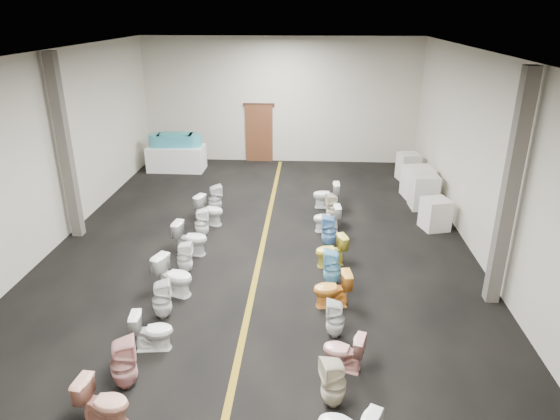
% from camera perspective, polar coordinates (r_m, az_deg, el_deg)
% --- Properties ---
extents(floor, '(16.00, 16.00, 0.00)m').
position_cam_1_polar(floor, '(11.63, -2.32, -5.46)').
color(floor, black).
rests_on(floor, ground).
extents(ceiling, '(16.00, 16.00, 0.00)m').
position_cam_1_polar(ceiling, '(10.36, -2.72, 17.21)').
color(ceiling, black).
rests_on(ceiling, ground).
extents(wall_back, '(10.00, 0.00, 10.00)m').
position_cam_1_polar(wall_back, '(18.56, 0.08, 12.36)').
color(wall_back, '#BDB6A1').
rests_on(wall_back, ground).
extents(wall_left, '(0.00, 16.00, 16.00)m').
position_cam_1_polar(wall_left, '(12.34, -26.36, 5.09)').
color(wall_left, '#BDB6A1').
rests_on(wall_left, ground).
extents(wall_right, '(0.00, 16.00, 16.00)m').
position_cam_1_polar(wall_right, '(11.41, 23.41, 4.34)').
color(wall_right, '#BDB6A1').
rests_on(wall_right, ground).
extents(aisle_stripe, '(0.12, 15.60, 0.01)m').
position_cam_1_polar(aisle_stripe, '(11.63, -2.32, -5.45)').
color(aisle_stripe, '#7B5F11').
rests_on(aisle_stripe, floor).
extents(back_door, '(1.00, 0.10, 2.10)m').
position_cam_1_polar(back_door, '(18.81, -2.40, 8.73)').
color(back_door, '#562D19').
rests_on(back_door, floor).
extents(door_frame, '(1.15, 0.08, 0.10)m').
position_cam_1_polar(door_frame, '(18.60, -2.45, 11.95)').
color(door_frame, '#331C11').
rests_on(door_frame, back_door).
extents(column_left, '(0.25, 0.25, 4.50)m').
position_cam_1_polar(column_left, '(13.07, -23.35, 6.43)').
color(column_left, '#59544C').
rests_on(column_left, floor).
extents(column_right, '(0.25, 0.25, 4.50)m').
position_cam_1_polar(column_right, '(9.99, 24.74, 1.77)').
color(column_right, '#59544C').
rests_on(column_right, floor).
extents(display_table, '(1.97, 1.00, 0.87)m').
position_cam_1_polar(display_table, '(18.19, -11.73, 5.83)').
color(display_table, white).
rests_on(display_table, floor).
extents(bathtub, '(1.86, 0.73, 0.55)m').
position_cam_1_polar(bathtub, '(18.03, -11.89, 7.76)').
color(bathtub, teal).
rests_on(bathtub, display_table).
extents(appliance_crate_a, '(0.79, 0.79, 0.81)m').
position_cam_1_polar(appliance_crate_a, '(13.58, 17.32, -0.45)').
color(appliance_crate_a, silver).
rests_on(appliance_crate_a, floor).
extents(appliance_crate_b, '(0.76, 0.76, 0.99)m').
position_cam_1_polar(appliance_crate_b, '(14.90, 16.12, 2.05)').
color(appliance_crate_b, silver).
rests_on(appliance_crate_b, floor).
extents(appliance_crate_c, '(0.94, 0.94, 0.93)m').
position_cam_1_polar(appliance_crate_c, '(15.75, 15.45, 3.07)').
color(appliance_crate_c, silver).
rests_on(appliance_crate_c, floor).
extents(appliance_crate_d, '(0.76, 0.76, 0.91)m').
position_cam_1_polar(appliance_crate_d, '(17.31, 14.41, 4.82)').
color(appliance_crate_d, silver).
rests_on(appliance_crate_d, floor).
extents(toilet_left_2, '(0.75, 0.48, 0.73)m').
position_cam_1_polar(toilet_left_2, '(7.70, -19.49, -20.02)').
color(toilet_left_2, tan).
rests_on(toilet_left_2, floor).
extents(toilet_left_3, '(0.50, 0.50, 0.86)m').
position_cam_1_polar(toilet_left_3, '(8.15, -17.44, -16.41)').
color(toilet_left_3, '#D29491').
rests_on(toilet_left_3, floor).
extents(toilet_left_4, '(0.73, 0.47, 0.70)m').
position_cam_1_polar(toilet_left_4, '(8.87, -14.36, -13.23)').
color(toilet_left_4, white).
rests_on(toilet_left_4, floor).
extents(toilet_left_5, '(0.43, 0.43, 0.78)m').
position_cam_1_polar(toilet_left_5, '(9.58, -13.36, -9.94)').
color(toilet_left_5, silver).
rests_on(toilet_left_5, floor).
extents(toilet_left_6, '(0.90, 0.70, 0.81)m').
position_cam_1_polar(toilet_left_6, '(10.28, -12.00, -7.38)').
color(toilet_left_6, white).
rests_on(toilet_left_6, floor).
extents(toilet_left_7, '(0.34, 0.34, 0.74)m').
position_cam_1_polar(toilet_left_7, '(11.02, -10.83, -5.38)').
color(toilet_left_7, white).
rests_on(toilet_left_7, floor).
extents(toilet_left_8, '(0.83, 0.53, 0.80)m').
position_cam_1_polar(toilet_left_8, '(11.82, -10.16, -3.20)').
color(toilet_left_8, silver).
rests_on(toilet_left_8, floor).
extents(toilet_left_9, '(0.41, 0.41, 0.77)m').
position_cam_1_polar(toilet_left_9, '(12.63, -8.94, -1.49)').
color(toilet_left_9, white).
rests_on(toilet_left_9, floor).
extents(toilet_left_10, '(0.86, 0.66, 0.78)m').
position_cam_1_polar(toilet_left_10, '(13.39, -8.03, -0.03)').
color(toilet_left_10, silver).
rests_on(toilet_left_10, floor).
extents(toilet_left_11, '(0.49, 0.48, 0.82)m').
position_cam_1_polar(toilet_left_11, '(14.11, -7.43, 1.26)').
color(toilet_left_11, silver).
rests_on(toilet_left_11, floor).
extents(toilet_right_2, '(0.46, 0.45, 0.81)m').
position_cam_1_polar(toilet_right_2, '(7.58, 6.13, -19.04)').
color(toilet_right_2, beige).
rests_on(toilet_right_2, floor).
extents(toilet_right_3, '(0.74, 0.55, 0.67)m').
position_cam_1_polar(toilet_right_3, '(8.25, 7.24, -15.72)').
color(toilet_right_3, '#DE9992').
rests_on(toilet_right_3, floor).
extents(toilet_right_4, '(0.34, 0.33, 0.72)m').
position_cam_1_polar(toilet_right_4, '(8.92, 6.33, -12.28)').
color(toilet_right_4, silver).
rests_on(toilet_right_4, floor).
extents(toilet_right_5, '(0.77, 0.51, 0.73)m').
position_cam_1_polar(toilet_right_5, '(9.74, 5.97, -9.00)').
color(toilet_right_5, orange).
rests_on(toilet_right_5, floor).
extents(toilet_right_6, '(0.39, 0.38, 0.79)m').
position_cam_1_polar(toilet_right_6, '(10.43, 5.97, -6.56)').
color(toilet_right_6, '#7DCDEF').
rests_on(toilet_right_6, floor).
extents(toilet_right_7, '(0.79, 0.61, 0.71)m').
position_cam_1_polar(toilet_right_7, '(11.19, 5.82, -4.68)').
color(toilet_right_7, yellow).
rests_on(toilet_right_7, floor).
extents(toilet_right_8, '(0.37, 0.36, 0.80)m').
position_cam_1_polar(toilet_right_8, '(12.07, 5.63, -2.39)').
color(toilet_right_8, '#6DA9DD').
rests_on(toilet_right_8, floor).
extents(toilet_right_9, '(0.73, 0.47, 0.71)m').
position_cam_1_polar(toilet_right_9, '(12.89, 5.37, -0.97)').
color(toilet_right_9, white).
rests_on(toilet_right_9, floor).
extents(toilet_right_10, '(0.39, 0.39, 0.74)m').
position_cam_1_polar(toilet_right_10, '(13.60, 6.00, 0.34)').
color(toilet_right_10, beige).
rests_on(toilet_right_10, floor).
extents(toilet_right_11, '(0.75, 0.44, 0.76)m').
position_cam_1_polar(toilet_right_11, '(14.43, 5.29, 1.71)').
color(toilet_right_11, white).
rests_on(toilet_right_11, floor).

